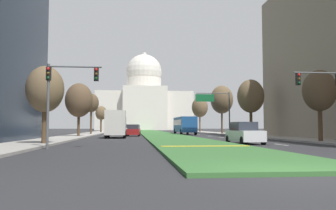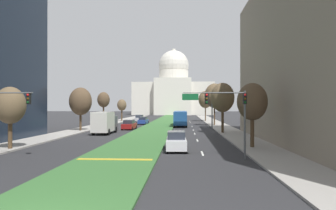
{
  "view_description": "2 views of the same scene",
  "coord_description": "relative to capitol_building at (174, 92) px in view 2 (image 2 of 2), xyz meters",
  "views": [
    {
      "loc": [
        -4.47,
        -9.15,
        1.36
      ],
      "look_at": [
        1.29,
        48.02,
        4.92
      ],
      "focal_mm": 37.33,
      "sensor_mm": 36.0,
      "label": 1
    },
    {
      "loc": [
        5.03,
        -8.97,
        4.04
      ],
      "look_at": [
        1.12,
        62.64,
        4.28
      ],
      "focal_mm": 31.4,
      "sensor_mm": 36.0,
      "label": 2
    }
  ],
  "objects": [
    {
      "name": "lane_dashes_right",
      "position": [
        6.59,
        -91.26,
        -10.97
      ],
      "size": [
        0.16,
        55.51,
        0.01
      ],
      "color": "silver",
      "rests_on": "ground_plane"
    },
    {
      "name": "sedan_midblock",
      "position": [
        -4.38,
        -92.74,
        -10.19
      ],
      "size": [
        2.04,
        4.46,
        1.66
      ],
      "color": "maroon",
      "rests_on": "ground_plane"
    },
    {
      "name": "city_bus",
      "position": [
        4.33,
        -83.69,
        -9.2
      ],
      "size": [
        2.62,
        11.0,
        2.95
      ],
      "color": "#1E4C8C",
      "rests_on": "ground_plane"
    },
    {
      "name": "street_tree_left_distant",
      "position": [
        -11.35,
        -66.25,
        -6.73
      ],
      "size": [
        2.43,
        2.43,
        5.82
      ],
      "color": "#4C3823",
      "rests_on": "ground_plane"
    },
    {
      "name": "street_tree_right_far",
      "position": [
        11.23,
        -82.42,
        -4.84
      ],
      "size": [
        4.0,
        4.0,
        8.65
      ],
      "color": "#4C3823",
      "rests_on": "ground_plane"
    },
    {
      "name": "sidewalk_right",
      "position": [
        12.12,
        -79.95,
        -10.9
      ],
      "size": [
        4.0,
        121.12,
        0.15
      ],
      "primitive_type": "cube",
      "color": "#9E9991",
      "rests_on": "ground_plane"
    },
    {
      "name": "street_tree_left_far",
      "position": [
        -11.45,
        -83.47,
        -5.71
      ],
      "size": [
        2.52,
        2.52,
        6.9
      ],
      "color": "#4C3823",
      "rests_on": "ground_plane"
    },
    {
      "name": "sedan_far_horizon",
      "position": [
        -6.25,
        -68.85,
        -10.13
      ],
      "size": [
        2.1,
        4.23,
        1.8
      ],
      "color": "#BCBCC1",
      "rests_on": "ground_plane"
    },
    {
      "name": "sedan_distant",
      "position": [
        -3.98,
        -78.38,
        -10.19
      ],
      "size": [
        1.95,
        4.46,
        1.65
      ],
      "color": "navy",
      "rests_on": "ground_plane"
    },
    {
      "name": "grass_median",
      "position": [
        0.0,
        -73.22,
        -10.9
      ],
      "size": [
        6.11,
        121.12,
        0.14
      ],
      "primitive_type": "cube",
      "color": "#386B33",
      "rests_on": "ground_plane"
    },
    {
      "name": "overhead_guide_sign",
      "position": [
        7.93,
        -92.27,
        -6.34
      ],
      "size": [
        5.22,
        0.2,
        6.5
      ],
      "color": "#515456",
      "rests_on": "ground_plane"
    },
    {
      "name": "box_truck_delivery",
      "position": [
        -6.47,
        -100.8,
        -9.29
      ],
      "size": [
        2.4,
        6.4,
        3.2
      ],
      "color": "#4C5156",
      "rests_on": "ground_plane"
    },
    {
      "name": "street_tree_right_mid",
      "position": [
        10.69,
        -99.24,
        -5.7
      ],
      "size": [
        3.45,
        3.45,
        7.46
      ],
      "color": "#4C3823",
      "rests_on": "ground_plane"
    },
    {
      "name": "median_curb_nose",
      "position": [
        0.0,
        -121.64,
        -10.81
      ],
      "size": [
        5.5,
        0.5,
        0.04
      ],
      "primitive_type": "cube",
      "color": "gold",
      "rests_on": "grass_median"
    },
    {
      "name": "street_tree_right_distant",
      "position": [
        10.69,
        -64.76,
        -5.23
      ],
      "size": [
        3.65,
        3.65,
        8.04
      ],
      "color": "#4C3823",
      "rests_on": "ground_plane"
    },
    {
      "name": "sedan_lead_stopped",
      "position": [
        4.33,
        -116.01,
        -10.16
      ],
      "size": [
        1.98,
        4.44,
        1.73
      ],
      "color": "silver",
      "rests_on": "ground_plane"
    },
    {
      "name": "capitol_building",
      "position": [
        0.0,
        0.0,
        0.0
      ],
      "size": [
        37.45,
        28.27,
        32.0
      ],
      "color": "silver",
      "rests_on": "ground_plane"
    },
    {
      "name": "sidewalk_left",
      "position": [
        -12.12,
        -79.95,
        -10.9
      ],
      "size": [
        4.0,
        121.12,
        0.15
      ],
      "primitive_type": "cube",
      "color": "#9E9991",
      "rests_on": "ground_plane"
    },
    {
      "name": "street_tree_left_near",
      "position": [
        -10.89,
        -116.69,
        -6.91
      ],
      "size": [
        2.73,
        2.73,
        5.81
      ],
      "color": "#4C3823",
      "rests_on": "ground_plane"
    },
    {
      "name": "traffic_light_near_left",
      "position": [
        -8.78,
        -121.12,
        -7.18
      ],
      "size": [
        3.34,
        0.35,
        5.2
      ],
      "color": "#515456",
      "rests_on": "ground_plane"
    },
    {
      "name": "street_tree_right_near",
      "position": [
        11.5,
        -114.5,
        -6.55
      ],
      "size": [
        2.85,
        2.85,
        6.24
      ],
      "color": "#4C3823",
      "rests_on": "ground_plane"
    },
    {
      "name": "ground_plane",
      "position": [
        0.0,
        -66.49,
        -10.97
      ],
      "size": [
        296.08,
        296.08,
        0.0
      ],
      "primitive_type": "plane",
      "color": "#2B2B2D"
    },
    {
      "name": "street_tree_left_mid",
      "position": [
        -11.47,
        -96.78,
        -6.2
      ],
      "size": [
        3.54,
        3.54,
        7.0
      ],
      "color": "#4C3823",
      "rests_on": "ground_plane"
    },
    {
      "name": "traffic_light_near_right",
      "position": [
        8.78,
        -120.3,
        -7.18
      ],
      "size": [
        3.34,
        0.35,
        5.2
      ],
      "color": "#515456",
      "rests_on": "ground_plane"
    }
  ]
}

